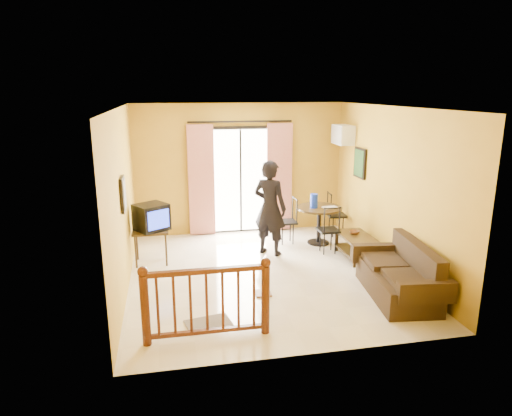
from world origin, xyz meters
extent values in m
plane|color=beige|center=(0.00, 0.00, 0.00)|extent=(5.00, 5.00, 0.00)
plane|color=white|center=(0.00, 0.00, 2.80)|extent=(5.00, 5.00, 0.00)
plane|color=#B78C23|center=(0.00, 2.50, 1.40)|extent=(4.50, 0.00, 4.50)
plane|color=#B78C23|center=(0.00, -2.50, 1.40)|extent=(4.50, 0.00, 4.50)
plane|color=#B78C23|center=(-2.25, 0.00, 1.40)|extent=(0.00, 5.00, 5.00)
plane|color=#B78C23|center=(2.25, 0.00, 1.40)|extent=(0.00, 5.00, 5.00)
cube|color=black|center=(0.00, 2.48, 1.15)|extent=(1.34, 0.03, 2.34)
cube|color=white|center=(0.00, 2.45, 1.15)|extent=(1.20, 0.04, 2.20)
cube|color=black|center=(0.00, 2.43, 1.15)|extent=(0.04, 0.02, 2.20)
cube|color=beige|center=(-0.85, 2.40, 1.20)|extent=(0.55, 0.08, 2.35)
cube|color=beige|center=(0.85, 2.40, 1.20)|extent=(0.55, 0.08, 2.35)
cylinder|color=black|center=(0.00, 2.40, 2.42)|extent=(2.20, 0.04, 0.04)
cube|color=black|center=(-1.90, 0.92, 0.61)|extent=(0.63, 0.53, 0.04)
cylinder|color=black|center=(-2.16, 0.71, 0.30)|extent=(0.04, 0.04, 0.61)
cylinder|color=black|center=(-1.64, 0.71, 0.30)|extent=(0.04, 0.04, 0.61)
cylinder|color=black|center=(-2.16, 1.13, 0.30)|extent=(0.04, 0.04, 0.61)
cylinder|color=black|center=(-1.64, 1.13, 0.30)|extent=(0.04, 0.04, 0.61)
cube|color=black|center=(-1.87, 0.92, 0.86)|extent=(0.69, 0.68, 0.47)
cube|color=blue|center=(-1.74, 0.72, 0.86)|extent=(0.36, 0.24, 0.33)
cube|color=black|center=(-2.22, -0.20, 1.55)|extent=(0.04, 0.42, 0.52)
cube|color=#58554B|center=(-2.19, -0.20, 1.55)|extent=(0.01, 0.34, 0.44)
cylinder|color=black|center=(1.43, 1.37, 0.74)|extent=(0.92, 0.92, 0.04)
cylinder|color=black|center=(1.43, 1.37, 0.37)|extent=(0.08, 0.08, 0.74)
cylinder|color=black|center=(1.43, 1.37, 0.01)|extent=(0.45, 0.45, 0.03)
cylinder|color=#1531C5|center=(1.31, 1.35, 0.91)|extent=(0.15, 0.15, 0.29)
cube|color=beige|center=(1.62, 1.27, 0.77)|extent=(0.31, 0.22, 0.02)
cube|color=white|center=(2.10, 1.95, 2.15)|extent=(0.30, 0.60, 0.40)
cube|color=gray|center=(1.95, 1.95, 2.15)|extent=(0.02, 0.56, 0.36)
cube|color=black|center=(2.22, 1.30, 1.65)|extent=(0.04, 0.50, 0.60)
cube|color=black|center=(2.19, 1.30, 1.65)|extent=(0.01, 0.42, 0.52)
cube|color=black|center=(1.85, 0.43, 0.41)|extent=(0.54, 0.98, 0.04)
cube|color=black|center=(1.85, 0.43, 0.13)|extent=(0.50, 0.94, 0.03)
cube|color=black|center=(1.63, -0.01, 0.21)|extent=(0.05, 0.05, 0.41)
cube|color=black|center=(2.07, -0.01, 0.21)|extent=(0.05, 0.05, 0.41)
cube|color=black|center=(1.63, 0.86, 0.21)|extent=(0.05, 0.05, 0.41)
cube|color=black|center=(2.07, 0.86, 0.21)|extent=(0.05, 0.05, 0.41)
imported|color=brown|center=(1.85, 0.54, 0.46)|extent=(0.24, 0.24, 0.06)
cube|color=black|center=(1.80, -1.23, 0.20)|extent=(0.99, 1.69, 0.40)
cube|color=black|center=(2.10, -1.23, 0.55)|extent=(0.37, 1.61, 0.55)
cube|color=black|center=(1.80, -2.01, 0.42)|extent=(0.81, 0.26, 0.30)
cube|color=black|center=(1.80, -0.45, 0.42)|extent=(0.81, 0.26, 0.30)
cube|color=black|center=(1.75, -1.58, 0.43)|extent=(0.63, 0.71, 0.10)
cube|color=black|center=(1.75, -0.88, 0.43)|extent=(0.63, 0.71, 0.10)
imported|color=black|center=(0.31, 0.97, 0.91)|extent=(0.78, 0.76, 1.81)
cylinder|color=#471E0F|center=(-1.90, -1.90, 0.46)|extent=(0.11, 0.11, 0.92)
cylinder|color=#471E0F|center=(-0.40, -1.90, 0.46)|extent=(0.11, 0.11, 0.92)
sphere|color=#471E0F|center=(-1.90, -1.90, 0.97)|extent=(0.13, 0.13, 0.13)
sphere|color=#471E0F|center=(-0.40, -1.90, 0.97)|extent=(0.13, 0.13, 0.13)
cube|color=#471E0F|center=(-1.15, -1.90, 0.92)|extent=(1.55, 0.08, 0.06)
cube|color=#471E0F|center=(-1.15, -1.90, 0.10)|extent=(1.55, 0.06, 0.05)
cube|color=#5E554B|center=(-1.10, -1.55, 0.01)|extent=(0.66, 0.51, 0.02)
cube|color=brown|center=(-0.26, -0.78, 0.01)|extent=(0.11, 0.25, 0.03)
cube|color=brown|center=(-0.12, -0.78, 0.01)|extent=(0.11, 0.25, 0.03)
camera|label=1|loc=(-1.56, -7.12, 3.07)|focal=32.00mm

